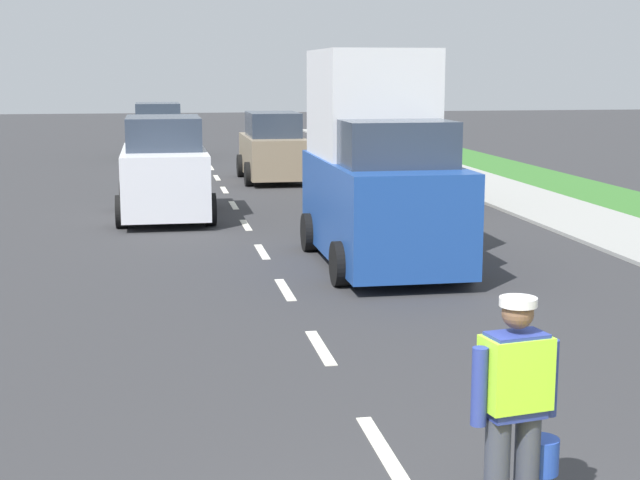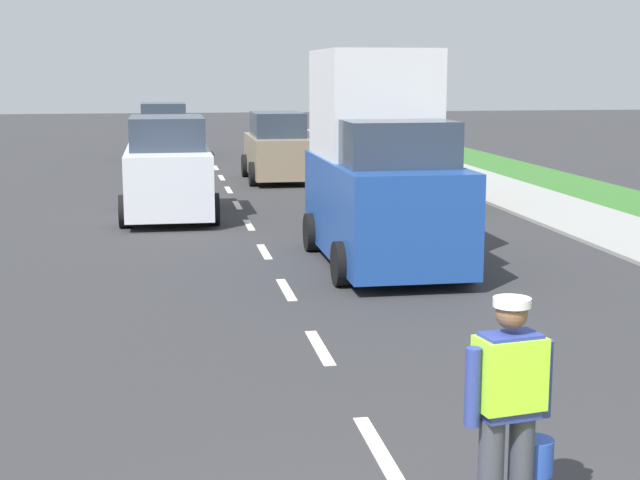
{
  "view_description": "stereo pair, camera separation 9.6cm",
  "coord_description": "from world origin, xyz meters",
  "px_view_note": "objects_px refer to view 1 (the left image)",
  "views": [
    {
      "loc": [
        -1.84,
        -4.74,
        3.18
      ],
      "look_at": [
        0.17,
        6.69,
        1.1
      ],
      "focal_mm": 52.98,
      "sensor_mm": 36.0,
      "label": 1
    },
    {
      "loc": [
        -1.75,
        -4.76,
        3.18
      ],
      "look_at": [
        0.17,
        6.69,
        1.1
      ],
      "focal_mm": 52.98,
      "sensor_mm": 36.0,
      "label": 2
    }
  ],
  "objects_px": {
    "delivery_truck": "(378,167)",
    "car_oncoming_second": "(164,171)",
    "road_worker": "(517,401)",
    "car_oncoming_third": "(158,132)",
    "car_outgoing_far": "(273,149)",
    "car_parked_far": "(397,164)"
  },
  "relations": [
    {
      "from": "car_oncoming_second",
      "to": "car_outgoing_far",
      "type": "bearing_deg",
      "value": 63.89
    },
    {
      "from": "car_outgoing_far",
      "to": "delivery_truck",
      "type": "bearing_deg",
      "value": -88.89
    },
    {
      "from": "car_oncoming_second",
      "to": "car_oncoming_third",
      "type": "distance_m",
      "value": 15.11
    },
    {
      "from": "road_worker",
      "to": "car_oncoming_second",
      "type": "height_order",
      "value": "car_oncoming_second"
    },
    {
      "from": "car_oncoming_second",
      "to": "car_outgoing_far",
      "type": "distance_m",
      "value": 7.3
    },
    {
      "from": "car_oncoming_second",
      "to": "car_oncoming_third",
      "type": "relative_size",
      "value": 0.99
    },
    {
      "from": "delivery_truck",
      "to": "car_oncoming_second",
      "type": "height_order",
      "value": "delivery_truck"
    },
    {
      "from": "delivery_truck",
      "to": "car_oncoming_second",
      "type": "xyz_separation_m",
      "value": [
        -3.45,
        5.66,
        -0.58
      ]
    },
    {
      "from": "car_parked_far",
      "to": "car_outgoing_far",
      "type": "relative_size",
      "value": 1.1
    },
    {
      "from": "road_worker",
      "to": "car_oncoming_second",
      "type": "distance_m",
      "value": 15.12
    },
    {
      "from": "car_parked_far",
      "to": "car_oncoming_third",
      "type": "xyz_separation_m",
      "value": [
        -5.58,
        13.94,
        -0.03
      ]
    },
    {
      "from": "delivery_truck",
      "to": "car_outgoing_far",
      "type": "height_order",
      "value": "delivery_truck"
    },
    {
      "from": "road_worker",
      "to": "car_oncoming_second",
      "type": "bearing_deg",
      "value": 98.44
    },
    {
      "from": "road_worker",
      "to": "car_parked_far",
      "type": "distance_m",
      "value": 16.47
    },
    {
      "from": "car_parked_far",
      "to": "car_oncoming_third",
      "type": "distance_m",
      "value": 15.02
    },
    {
      "from": "road_worker",
      "to": "delivery_truck",
      "type": "xyz_separation_m",
      "value": [
        1.23,
        9.29,
        0.68
      ]
    },
    {
      "from": "delivery_truck",
      "to": "car_oncoming_third",
      "type": "relative_size",
      "value": 1.1
    },
    {
      "from": "delivery_truck",
      "to": "road_worker",
      "type": "bearing_deg",
      "value": -97.56
    },
    {
      "from": "delivery_truck",
      "to": "car_parked_far",
      "type": "distance_m",
      "value": 7.18
    },
    {
      "from": "car_oncoming_second",
      "to": "car_oncoming_third",
      "type": "bearing_deg",
      "value": 90.1
    },
    {
      "from": "road_worker",
      "to": "car_oncoming_third",
      "type": "xyz_separation_m",
      "value": [
        -2.25,
        30.06,
        0.0
      ]
    },
    {
      "from": "car_oncoming_second",
      "to": "road_worker",
      "type": "bearing_deg",
      "value": -81.56
    }
  ]
}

